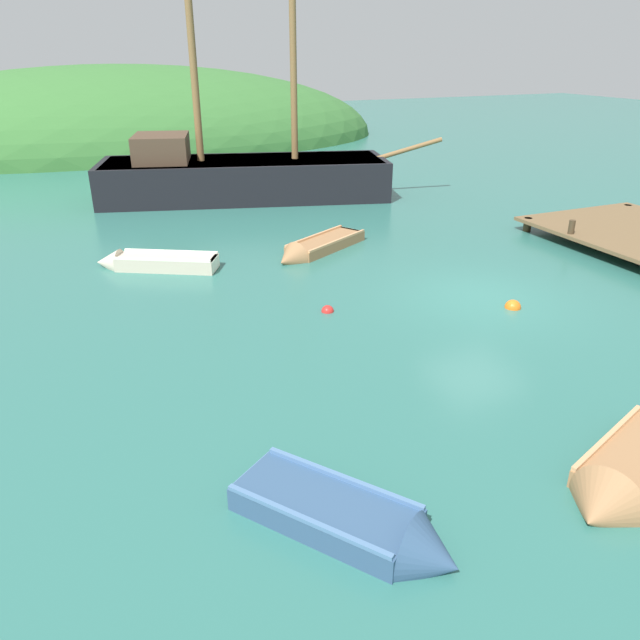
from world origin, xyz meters
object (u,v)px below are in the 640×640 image
rowboat_outer_right (315,250)px  buoy_orange (513,308)px  sailing_ship (242,183)px  rowboat_near_dock (152,264)px  rowboat_center (627,480)px  buoy_red (328,311)px  rowboat_far (356,526)px

rowboat_outer_right → buoy_orange: (2.87, -6.23, -0.10)m
sailing_ship → rowboat_near_dock: sailing_ship is taller
rowboat_near_dock → rowboat_center: rowboat_center is taller
rowboat_outer_right → buoy_red: (-1.59, -4.55, -0.10)m
sailing_ship → rowboat_far: bearing=-86.8°
rowboat_outer_right → buoy_orange: size_ratio=9.23×
rowboat_center → rowboat_near_dock: bearing=-89.3°
rowboat_outer_right → buoy_orange: bearing=85.7°
sailing_ship → rowboat_center: sailing_ship is taller
rowboat_center → buoy_orange: rowboat_center is taller
rowboat_far → rowboat_center: 4.28m
buoy_red → rowboat_far: bearing=-111.3°
rowboat_near_dock → rowboat_outer_right: bearing=-156.6°
sailing_ship → rowboat_far: size_ratio=4.56×
rowboat_near_dock → rowboat_center: (4.94, -12.97, -0.05)m
rowboat_far → rowboat_near_dock: 12.25m
buoy_orange → rowboat_far: bearing=-142.9°
rowboat_outer_right → rowboat_center: rowboat_center is taller
rowboat_outer_right → rowboat_center: size_ratio=1.13×
rowboat_far → rowboat_center: rowboat_center is taller
rowboat_outer_right → rowboat_near_dock: bearing=-34.9°
buoy_red → buoy_orange: size_ratio=0.77×
rowboat_far → rowboat_near_dock: bearing=148.1°
sailing_ship → buoy_orange: bearing=-63.7°
sailing_ship → buoy_orange: (2.75, -14.70, -0.65)m
rowboat_far → rowboat_outer_right: bearing=124.2°
rowboat_outer_right → sailing_ship: bearing=-119.9°
rowboat_center → buoy_red: (-1.43, 7.90, -0.09)m
rowboat_far → rowboat_center: size_ratio=0.96×
rowboat_center → rowboat_outer_right: bearing=-110.8°
rowboat_outer_right → buoy_orange: 6.86m
rowboat_far → rowboat_outer_right: size_ratio=0.85×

